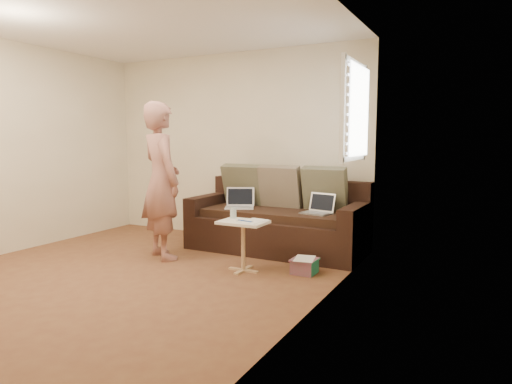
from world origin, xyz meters
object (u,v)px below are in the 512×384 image
Objects in this scene: person at (161,181)px; laptop_white at (239,208)px; drinking_glass at (233,213)px; sofa at (277,217)px; striped_box at (304,266)px; laptop_silver at (316,214)px; side_table at (243,246)px.

laptop_white is at bearing -95.85° from person.
sofa is at bearing 82.51° from drinking_glass.
laptop_white is 1.40m from striped_box.
person reaches higher than laptop_white.
laptop_white is (-0.48, -0.10, 0.10)m from sofa.
laptop_silver is 0.63× the size of side_table.
striped_box is at bearing 19.89° from side_table.
person is 1.00m from drinking_glass.
person is at bearing 177.45° from side_table.
sofa is 1.20× the size of person.
sofa reaches higher than side_table.
striped_box is at bearing -145.42° from person.
sofa is 0.56m from laptop_silver.
laptop_white is at bearing -165.57° from laptop_silver.
laptop_white is at bearing 115.09° from drinking_glass.
sofa is at bearing -14.69° from laptop_white.
person is at bearing -139.19° from laptop_silver.
laptop_white is (-1.03, -0.04, 0.00)m from laptop_silver.
laptop_silver is 1.07m from side_table.
side_table is at bearing -105.37° from laptop_silver.
drinking_glass is (0.37, -0.78, 0.08)m from laptop_white.
laptop_silver is 1.87m from person.
laptop_silver is (0.55, -0.07, 0.10)m from sofa.
sofa is 6.04× the size of laptop_white.
side_table is at bearing -86.38° from sofa.
laptop_silver is at bearing 62.20° from side_table.
person is (-1.61, -0.87, 0.40)m from laptop_silver.
sofa reaches higher than laptop_silver.
laptop_white is at bearing 121.70° from side_table.
striped_box is at bearing 8.72° from drinking_glass.
side_table is (-0.48, -0.92, -0.25)m from laptop_silver.
drinking_glass reaches higher than laptop_silver.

